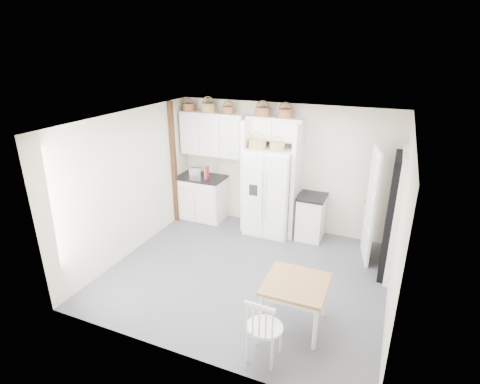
% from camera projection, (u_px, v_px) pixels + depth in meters
% --- Properties ---
extents(floor, '(4.50, 4.50, 0.00)m').
position_uv_depth(floor, '(246.00, 273.00, 6.39)').
color(floor, '#4E4F55').
rests_on(floor, ground).
extents(ceiling, '(4.50, 4.50, 0.00)m').
position_uv_depth(ceiling, '(247.00, 121.00, 5.45)').
color(ceiling, white).
rests_on(ceiling, wall_back).
extents(wall_back, '(4.50, 0.00, 4.50)m').
position_uv_depth(wall_back, '(283.00, 168.00, 7.64)').
color(wall_back, beige).
rests_on(wall_back, floor).
extents(wall_left, '(0.00, 4.00, 4.00)m').
position_uv_depth(wall_left, '(131.00, 184.00, 6.74)').
color(wall_left, beige).
rests_on(wall_left, floor).
extents(wall_right, '(0.00, 4.00, 4.00)m').
position_uv_depth(wall_right, '(399.00, 228.00, 5.10)').
color(wall_right, beige).
rests_on(wall_right, floor).
extents(refrigerator, '(0.91, 0.73, 1.76)m').
position_uv_depth(refrigerator, '(270.00, 192.00, 7.52)').
color(refrigerator, white).
rests_on(refrigerator, floor).
extents(base_cab_left, '(1.01, 0.64, 0.94)m').
position_uv_depth(base_cab_left, '(202.00, 198.00, 8.32)').
color(base_cab_left, white).
rests_on(base_cab_left, floor).
extents(base_cab_right, '(0.49, 0.59, 0.86)m').
position_uv_depth(base_cab_right, '(311.00, 218.00, 7.44)').
color(base_cab_right, white).
rests_on(base_cab_right, floor).
extents(dining_table, '(0.83, 0.83, 0.69)m').
position_uv_depth(dining_table, '(295.00, 304.00, 5.09)').
color(dining_table, brown).
rests_on(dining_table, floor).
extents(windsor_chair, '(0.47, 0.43, 0.92)m').
position_uv_depth(windsor_chair, '(265.00, 327.00, 4.49)').
color(windsor_chair, white).
rests_on(windsor_chair, floor).
extents(counter_left, '(1.05, 0.68, 0.04)m').
position_uv_depth(counter_left, '(201.00, 177.00, 8.14)').
color(counter_left, black).
rests_on(counter_left, base_cab_left).
extents(counter_right, '(0.53, 0.63, 0.04)m').
position_uv_depth(counter_right, '(312.00, 197.00, 7.28)').
color(counter_right, black).
rests_on(counter_right, base_cab_right).
extents(toaster, '(0.28, 0.21, 0.17)m').
position_uv_depth(toaster, '(195.00, 171.00, 8.15)').
color(toaster, silver).
rests_on(toaster, counter_left).
extents(cookbook_red, '(0.06, 0.17, 0.26)m').
position_uv_depth(cookbook_red, '(207.00, 173.00, 7.95)').
color(cookbook_red, '#B4232C').
rests_on(cookbook_red, counter_left).
extents(cookbook_cream, '(0.06, 0.15, 0.23)m').
position_uv_depth(cookbook_cream, '(206.00, 173.00, 7.96)').
color(cookbook_cream, beige).
rests_on(cookbook_cream, counter_left).
extents(basket_upper_a, '(0.26, 0.26, 0.14)m').
position_uv_depth(basket_upper_a, '(189.00, 107.00, 7.82)').
color(basket_upper_a, brown).
rests_on(basket_upper_a, upper_cabinet).
extents(basket_upper_b, '(0.30, 0.30, 0.18)m').
position_uv_depth(basket_upper_b, '(208.00, 108.00, 7.65)').
color(basket_upper_b, olive).
rests_on(basket_upper_b, upper_cabinet).
extents(basket_upper_c, '(0.25, 0.25, 0.14)m').
position_uv_depth(basket_upper_c, '(228.00, 110.00, 7.50)').
color(basket_upper_c, brown).
rests_on(basket_upper_c, upper_cabinet).
extents(basket_bridge_a, '(0.29, 0.29, 0.17)m').
position_uv_depth(basket_bridge_a, '(263.00, 112.00, 7.23)').
color(basket_bridge_a, brown).
rests_on(basket_bridge_a, bridge_cabinet).
extents(basket_bridge_b, '(0.28, 0.28, 0.16)m').
position_uv_depth(basket_bridge_b, '(285.00, 113.00, 7.06)').
color(basket_bridge_b, brown).
rests_on(basket_bridge_b, bridge_cabinet).
extents(basket_fridge_a, '(0.34, 0.34, 0.18)m').
position_uv_depth(basket_fridge_a, '(258.00, 144.00, 7.17)').
color(basket_fridge_a, olive).
rests_on(basket_fridge_a, refrigerator).
extents(basket_fridge_b, '(0.28, 0.28, 0.15)m').
position_uv_depth(basket_fridge_b, '(277.00, 147.00, 7.03)').
color(basket_fridge_b, olive).
rests_on(basket_fridge_b, refrigerator).
extents(upper_cabinet, '(1.40, 0.34, 0.90)m').
position_uv_depth(upper_cabinet, '(213.00, 134.00, 7.82)').
color(upper_cabinet, white).
rests_on(upper_cabinet, wall_back).
extents(bridge_cabinet, '(1.12, 0.34, 0.45)m').
position_uv_depth(bridge_cabinet, '(275.00, 129.00, 7.24)').
color(bridge_cabinet, white).
rests_on(bridge_cabinet, wall_back).
extents(fridge_panel_left, '(0.08, 0.60, 2.30)m').
position_uv_depth(fridge_panel_left, '(248.00, 175.00, 7.67)').
color(fridge_panel_left, white).
rests_on(fridge_panel_left, floor).
extents(fridge_panel_right, '(0.08, 0.60, 2.30)m').
position_uv_depth(fridge_panel_right, '(296.00, 181.00, 7.30)').
color(fridge_panel_right, white).
rests_on(fridge_panel_right, floor).
extents(trim_post, '(0.09, 0.09, 2.60)m').
position_uv_depth(trim_post, '(174.00, 164.00, 7.88)').
color(trim_post, '#3E2811').
rests_on(trim_post, floor).
extents(doorway_void, '(0.18, 0.85, 2.05)m').
position_uv_depth(doorway_void, '(392.00, 216.00, 6.09)').
color(doorway_void, black).
rests_on(doorway_void, floor).
extents(door_slab, '(0.21, 0.79, 2.05)m').
position_uv_depth(door_slab, '(371.00, 205.00, 6.51)').
color(door_slab, white).
rests_on(door_slab, floor).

